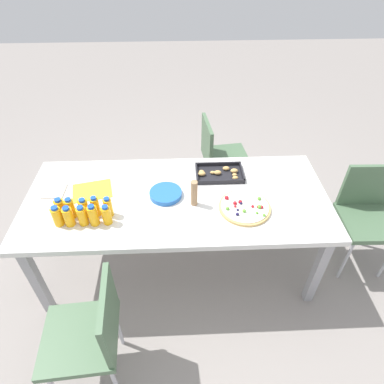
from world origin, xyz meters
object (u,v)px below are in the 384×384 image
juice_bottle_5 (60,208)px  fruit_pizza (245,207)px  cardboard_tube (194,193)px  plate_stack (166,194)px  juice_bottle_4 (107,215)px  juice_bottle_6 (70,208)px  chair_far_right (219,154)px  chair_near_left (91,332)px  snack_tray (220,173)px  juice_bottle_9 (108,207)px  chair_end (368,211)px  juice_bottle_2 (82,216)px  napkin_stack (54,191)px  party_table (177,203)px  paper_folder (92,191)px  juice_bottle_3 (93,215)px  juice_bottle_8 (95,207)px  juice_bottle_1 (68,217)px  juice_bottle_7 (84,208)px  juice_bottle_0 (57,216)px

juice_bottle_5 → fruit_pizza: juice_bottle_5 is taller
cardboard_tube → plate_stack: bearing=154.3°
juice_bottle_4 → juice_bottle_5: size_ratio=0.99×
juice_bottle_6 → juice_bottle_4: bearing=-15.5°
chair_far_right → plate_stack: chair_far_right is taller
chair_near_left → juice_bottle_6: (-0.19, 0.65, 0.29)m
juice_bottle_4 → snack_tray: 0.87m
chair_near_left → juice_bottle_9: size_ratio=5.80×
juice_bottle_4 → chair_far_right: bearing=52.2°
chair_end → juice_bottle_2: (-1.99, -0.26, 0.29)m
juice_bottle_2 → fruit_pizza: bearing=5.1°
plate_stack → napkin_stack: size_ratio=1.46×
party_table → napkin_stack: napkin_stack is taller
paper_folder → juice_bottle_3: bearing=-76.0°
juice_bottle_6 → juice_bottle_9: juice_bottle_6 is taller
juice_bottle_8 → snack_tray: 0.91m
paper_folder → juice_bottle_8: bearing=-71.7°
juice_bottle_4 → juice_bottle_6: size_ratio=0.94×
chair_far_right → juice_bottle_3: bearing=-46.8°
juice_bottle_2 → juice_bottle_5: (-0.15, 0.08, -0.00)m
juice_bottle_8 → napkin_stack: juice_bottle_8 is taller
juice_bottle_2 → juice_bottle_6: size_ratio=0.96×
chair_far_right → juice_bottle_5: juice_bottle_5 is taller
juice_bottle_8 → cardboard_tube: cardboard_tube is taller
juice_bottle_1 → napkin_stack: juice_bottle_1 is taller
chair_near_left → cardboard_tube: (0.58, 0.73, 0.32)m
juice_bottle_3 → plate_stack: (0.43, 0.24, -0.05)m
juice_bottle_6 → cardboard_tube: (0.77, 0.08, 0.02)m
juice_bottle_3 → juice_bottle_9: juice_bottle_3 is taller
juice_bottle_9 → chair_end: bearing=5.9°
juice_bottle_7 → napkin_stack: (-0.27, 0.24, -0.06)m
chair_far_right → chair_end: (1.03, -0.79, 0.00)m
juice_bottle_4 → juice_bottle_8: 0.11m
chair_near_left → juice_bottle_0: size_ratio=5.81×
napkin_stack → cardboard_tube: (0.96, -0.17, 0.09)m
chair_end → juice_bottle_6: size_ratio=5.64×
party_table → chair_near_left: bearing=-120.1°
party_table → juice_bottle_1: bearing=-160.8°
chair_far_right → juice_bottle_6: (-1.05, -0.98, 0.29)m
chair_end → juice_bottle_1: bearing=8.8°
party_table → juice_bottle_5: (-0.73, -0.15, 0.13)m
chair_end → fruit_pizza: 1.02m
napkin_stack → paper_folder: size_ratio=0.58×
chair_near_left → chair_end: bearing=-70.2°
juice_bottle_6 → napkin_stack: juice_bottle_6 is taller
chair_near_left → juice_bottle_3: size_ratio=5.51×
plate_stack → cardboard_tube: size_ratio=1.17×
party_table → juice_bottle_9: bearing=-159.9°
juice_bottle_9 → napkin_stack: bearing=149.8°
snack_tray → paper_folder: snack_tray is taller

